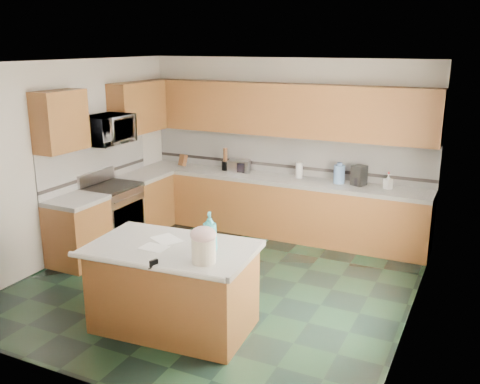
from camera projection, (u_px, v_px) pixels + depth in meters
The scene contains 52 objects.
floor at pixel (217, 283), 6.71m from camera, with size 4.60×4.60×0.00m, color black.
ceiling at pixel (214, 62), 5.98m from camera, with size 4.60×4.60×0.00m, color white.
wall_back at pixel (286, 146), 8.36m from camera, with size 4.60×0.04×2.70m, color beige.
wall_front at pixel (81, 242), 4.33m from camera, with size 4.60×0.04×2.70m, color beige.
wall_left at pixel (67, 161), 7.31m from camera, with size 0.04×4.60×2.70m, color beige.
wall_right at pixel (419, 204), 5.38m from camera, with size 0.04×4.60×2.70m, color beige.
back_base_cab at pixel (277, 208), 8.33m from camera, with size 4.60×0.60×0.86m, color #4D3016.
back_countertop at pixel (278, 179), 8.21m from camera, with size 4.60×0.64×0.06m, color white.
back_upper_cab at pixel (282, 110), 8.04m from camera, with size 4.60×0.33×0.78m, color #4D3016.
back_backsplash at pixel (285, 154), 8.36m from camera, with size 4.60×0.02×0.63m, color silver.
back_accent_band at pixel (285, 166), 8.41m from camera, with size 4.60×0.01×0.05m, color black.
left_base_cab_rear at pixel (145, 204), 8.55m from camera, with size 0.60×0.82×0.86m, color #4D3016.
left_counter_rear at pixel (143, 176), 8.42m from camera, with size 0.64×0.82×0.06m, color white.
left_base_cab_front at pixel (78, 233), 7.22m from camera, with size 0.60×0.72×0.86m, color #4D3016.
left_counter_front at pixel (75, 201), 7.10m from camera, with size 0.64×0.72×0.06m, color white.
left_backsplash at pixel (96, 162), 7.81m from camera, with size 0.02×2.30×0.63m, color silver.
left_accent_band at pixel (97, 175), 7.86m from camera, with size 0.01×2.30×0.05m, color black.
left_upper_cab_rear at pixel (138, 107), 8.31m from camera, with size 0.33×1.09×0.78m, color #4D3016.
left_upper_cab_front at pixel (60, 121), 6.87m from camera, with size 0.33×0.72×0.78m, color #4D3016.
range_body at pixel (113, 217), 7.86m from camera, with size 0.60×0.76×0.88m, color #B7B7BC.
range_oven_door at pixel (129, 222), 7.75m from camera, with size 0.02×0.68×0.55m, color black.
range_cooktop at pixel (111, 187), 7.74m from camera, with size 0.62×0.78×0.04m, color black.
range_handle at pixel (129, 197), 7.63m from camera, with size 0.02×0.02×0.66m, color #B7B7BC.
range_backguard at pixel (96, 177), 7.81m from camera, with size 0.06×0.76×0.18m, color #B7B7BC.
microwave at pixel (107, 130), 7.51m from camera, with size 0.73×0.50×0.41m, color #B7B7BC.
island_base at pixel (174, 290), 5.57m from camera, with size 1.58×0.90×0.86m, color #4D3016.
island_top at pixel (172, 249), 5.44m from camera, with size 1.68×1.00×0.06m, color white.
island_bullnose at pixel (143, 266), 5.01m from camera, with size 0.06×0.06×1.68m, color white.
treat_jar at pixel (204, 250), 5.00m from camera, with size 0.23×0.23×0.24m, color beige.
treat_jar_lid at pixel (203, 235), 4.95m from camera, with size 0.25×0.25×0.15m, color beige.
treat_jar_knob at pixel (203, 229), 4.94m from camera, with size 0.03×0.03×0.08m, color tan.
treat_jar_knob_end_l at pixel (199, 229), 4.96m from camera, with size 0.04×0.04×0.04m, color tan.
treat_jar_knob_end_r at pixel (207, 230), 4.92m from camera, with size 0.04×0.04×0.04m, color tan.
soap_bottle_island at pixel (210, 232), 5.23m from camera, with size 0.16×0.16×0.40m, color #34AEBA.
paper_sheet_a at pixel (154, 247), 5.38m from camera, with size 0.27×0.20×0.00m, color white.
paper_sheet_b at pixel (167, 239), 5.61m from camera, with size 0.32×0.24×0.00m, color white.
clamp_body at pixel (154, 264), 4.97m from camera, with size 0.03×0.09×0.08m, color black.
clamp_handle at pixel (151, 268), 4.93m from camera, with size 0.01×0.01×0.06m, color black.
knife_block at pixel (183, 160), 8.94m from camera, with size 0.11×0.09×0.19m, color #472814.
utensil_crock at pixel (225, 166), 8.64m from camera, with size 0.12×0.12×0.15m, color black.
utensil_bundle at pixel (225, 155), 8.59m from camera, with size 0.07×0.07×0.22m, color #472814.
toaster_oven at pixel (239, 166), 8.50m from camera, with size 0.34×0.23×0.19m, color #B7B7BC.
toaster_oven_door at pixel (236, 168), 8.41m from camera, with size 0.30×0.01×0.15m, color black.
paper_towel at pixel (299, 170), 8.12m from camera, with size 0.11×0.11×0.24m, color white.
paper_towel_base at pixel (299, 178), 8.15m from camera, with size 0.16×0.16×0.01m, color #B7B7BC.
water_jug at pixel (339, 174), 7.82m from camera, with size 0.16×0.16×0.27m, color #5578AC.
water_jug_neck at pixel (340, 164), 7.78m from camera, with size 0.08×0.08×0.04m, color #5578AC.
coffee_maker at pixel (359, 175), 7.71m from camera, with size 0.17×0.19×0.29m, color black.
coffee_carafe at pixel (358, 182), 7.70m from camera, with size 0.12×0.12×0.12m, color black.
soap_bottle_back at pixel (388, 181), 7.52m from camera, with size 0.10×0.10×0.22m, color white.
soap_back_cap at pixel (389, 173), 7.49m from camera, with size 0.02×0.02×0.03m, color red.
window_light_proxy at pixel (414, 194), 5.18m from camera, with size 0.02×1.40×1.10m, color white.
Camera 1 is at (2.92, -5.42, 2.91)m, focal length 40.00 mm.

